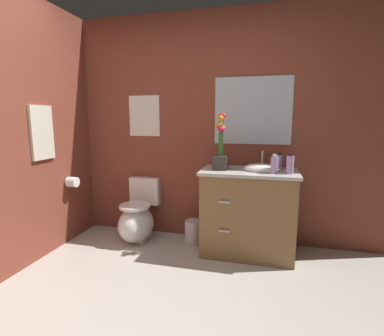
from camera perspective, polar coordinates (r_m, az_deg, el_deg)
The scene contains 12 objects.
wall_back at distance 3.25m, azimuth 3.41°, elevation 7.58°, with size 4.06×0.05×2.50m, color brown.
toilet at distance 3.39m, azimuth -10.64°, elevation -9.85°, with size 0.38×0.59×0.69m.
vanity_cabinet at distance 3.01m, azimuth 11.01°, elevation -8.33°, with size 0.94×0.56×1.05m.
flower_vase at distance 2.88m, azimuth 5.66°, elevation 3.74°, with size 0.14×0.14×0.56m.
soap_bottle at distance 2.81m, azimuth 18.76°, elevation 0.68°, with size 0.07×0.07×0.19m.
lotion_bottle at distance 3.03m, azimuth 16.86°, elevation 1.19°, with size 0.06×0.06×0.17m.
hand_wash_bottle at distance 2.78m, azimuth 15.91°, elevation 0.63°, with size 0.07×0.07×0.18m.
trash_bin at distance 3.26m, azimuth 0.18°, elevation -12.53°, with size 0.18×0.18×0.27m.
wall_poster at distance 3.44m, azimuth -9.36°, elevation 10.08°, with size 0.37×0.01×0.46m, color silver.
wall_mirror at distance 3.16m, azimuth 11.88°, elevation 10.96°, with size 0.80×0.01×0.70m, color #B2BCC6.
hanging_towel at distance 3.17m, azimuth -27.49°, elevation 6.19°, with size 0.03×0.28×0.52m, color beige.
toilet_paper_roll at distance 3.45m, azimuth -22.49°, elevation -2.56°, with size 0.11×0.11×0.11m, color white.
Camera 1 is at (0.81, -1.37, 1.37)m, focal length 27.06 mm.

